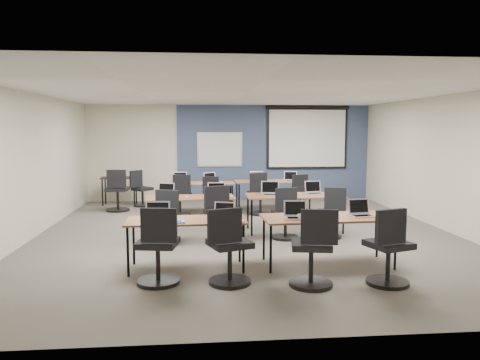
{
  "coord_description": "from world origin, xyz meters",
  "views": [
    {
      "loc": [
        -0.94,
        -8.77,
        2.03
      ],
      "look_at": [
        -0.1,
        0.4,
        1.02
      ],
      "focal_mm": 35.0,
      "sensor_mm": 36.0,
      "label": 1
    }
  ],
  "objects": [
    {
      "name": "floor",
      "position": [
        0.0,
        0.0,
        0.0
      ],
      "size": [
        8.0,
        9.0,
        0.02
      ],
      "primitive_type": "cube",
      "color": "#6B6354",
      "rests_on": "ground"
    },
    {
      "name": "ceiling",
      "position": [
        0.0,
        0.0,
        2.7
      ],
      "size": [
        8.0,
        9.0,
        0.02
      ],
      "primitive_type": "cube",
      "color": "white",
      "rests_on": "ground"
    },
    {
      "name": "wall_back",
      "position": [
        0.0,
        4.5,
        1.35
      ],
      "size": [
        8.0,
        0.04,
        2.7
      ],
      "primitive_type": "cube",
      "color": "beige",
      "rests_on": "ground"
    },
    {
      "name": "wall_front",
      "position": [
        0.0,
        -4.5,
        1.35
      ],
      "size": [
        8.0,
        0.04,
        2.7
      ],
      "primitive_type": "cube",
      "color": "beige",
      "rests_on": "ground"
    },
    {
      "name": "wall_left",
      "position": [
        -4.0,
        0.0,
        1.35
      ],
      "size": [
        0.04,
        9.0,
        2.7
      ],
      "primitive_type": "cube",
      "color": "beige",
      "rests_on": "ground"
    },
    {
      "name": "wall_right",
      "position": [
        4.0,
        0.0,
        1.35
      ],
      "size": [
        0.04,
        9.0,
        2.7
      ],
      "primitive_type": "cube",
      "color": "beige",
      "rests_on": "ground"
    },
    {
      "name": "blue_accent_panel",
      "position": [
        1.25,
        4.47,
        1.35
      ],
      "size": [
        5.5,
        0.04,
        2.7
      ],
      "primitive_type": "cube",
      "color": "#3D5977",
      "rests_on": "wall_back"
    },
    {
      "name": "whiteboard",
      "position": [
        -0.3,
        4.43,
        1.45
      ],
      "size": [
        1.28,
        0.03,
        0.98
      ],
      "color": "silver",
      "rests_on": "wall_back"
    },
    {
      "name": "projector_screen",
      "position": [
        2.2,
        4.41,
        1.89
      ],
      "size": [
        2.4,
        0.1,
        1.82
      ],
      "color": "black",
      "rests_on": "wall_back"
    },
    {
      "name": "training_table_front_left",
      "position": [
        -1.1,
        -2.09,
        0.68
      ],
      "size": [
        1.72,
        0.72,
        0.73
      ],
      "rotation": [
        0.0,
        0.0,
        0.01
      ],
      "color": "olive",
      "rests_on": "floor"
    },
    {
      "name": "training_table_front_right",
      "position": [
        0.99,
        -2.07,
        0.69
      ],
      "size": [
        1.94,
        0.81,
        0.73
      ],
      "rotation": [
        0.0,
        0.0,
        0.04
      ],
      "color": "brown",
      "rests_on": "floor"
    },
    {
      "name": "training_table_mid_left",
      "position": [
        -1.08,
        0.17,
        0.68
      ],
      "size": [
        1.68,
        0.7,
        0.73
      ],
      "rotation": [
        0.0,
        0.0,
        0.06
      ],
      "color": "brown",
      "rests_on": "floor"
    },
    {
      "name": "training_table_mid_right",
      "position": [
        0.98,
        0.25,
        0.69
      ],
      "size": [
        1.91,
        0.79,
        0.73
      ],
      "rotation": [
        0.0,
        0.0,
        -0.0
      ],
      "color": "#935F3D",
      "rests_on": "floor"
    },
    {
      "name": "training_table_back_left",
      "position": [
        -0.92,
        2.52,
        0.68
      ],
      "size": [
        1.73,
        0.72,
        0.73
      ],
      "rotation": [
        0.0,
        0.0,
        -0.0
      ],
      "color": "brown",
      "rests_on": "floor"
    },
    {
      "name": "training_table_back_right",
      "position": [
        0.95,
        2.78,
        0.69
      ],
      "size": [
        1.88,
        0.78,
        0.73
      ],
      "rotation": [
        0.0,
        0.0,
        0.03
      ],
      "color": "#A25D34",
      "rests_on": "floor"
    },
    {
      "name": "laptop_0",
      "position": [
        -1.51,
        -2.14,
        0.8
      ],
      "size": [
        0.35,
        0.3,
        0.27
      ],
      "rotation": [
        0.0,
        0.0,
        -0.07
      ],
      "color": "silver",
      "rests_on": "training_table_front_left"
    },
    {
      "name": "mouse_0",
      "position": [
        -1.14,
        -2.31,
        0.74
      ],
      "size": [
        0.07,
        0.1,
        0.03
      ],
      "primitive_type": "ellipsoid",
      "rotation": [
        0.0,
        0.0,
        0.07
      ],
      "color": "white",
      "rests_on": "training_table_front_left"
    },
    {
      "name": "task_chair_0",
      "position": [
        -1.45,
        -2.77,
        0.43
      ],
      "size": [
        0.57,
        0.57,
        1.04
      ],
      "rotation": [
        0.0,
        0.0,
        -0.17
      ],
      "color": "black",
      "rests_on": "floor"
    },
    {
      "name": "laptop_1",
      "position": [
        -0.55,
        -2.08,
        0.79
      ],
      "size": [
        0.31,
        0.26,
        0.24
      ],
      "rotation": [
        0.0,
        0.0,
        -0.33
      ],
      "color": "#B0B0B2",
      "rests_on": "training_table_front_left"
    },
    {
      "name": "mouse_1",
      "position": [
        -0.32,
        -2.33,
        0.74
      ],
      "size": [
        0.09,
        0.12,
        0.04
      ],
      "primitive_type": "ellipsoid",
      "rotation": [
        0.0,
        0.0,
        0.28
      ],
      "color": "white",
      "rests_on": "training_table_front_left"
    },
    {
      "name": "task_chair_1",
      "position": [
        -0.54,
        -2.85,
        0.43
      ],
      "size": [
        0.58,
        0.56,
        1.04
      ],
      "rotation": [
        0.0,
        0.0,
        0.34
      ],
      "color": "black",
      "rests_on": "floor"
    },
    {
      "name": "laptop_2",
      "position": [
        0.5,
        -2.15,
        0.79
      ],
      "size": [
        0.33,
        0.28,
        0.25
      ],
      "rotation": [
        0.0,
        0.0,
        -0.08
      ],
      "color": "#B2B2B2",
      "rests_on": "training_table_front_right"
    },
    {
      "name": "mouse_2",
      "position": [
        0.83,
        -2.24,
        0.74
      ],
      "size": [
        0.07,
        0.11,
        0.04
      ],
      "primitive_type": "ellipsoid",
      "rotation": [
        0.0,
        0.0,
        -0.11
      ],
      "color": "white",
      "rests_on": "training_table_front_right"
    },
    {
      "name": "task_chair_2",
      "position": [
        0.53,
        -3.04,
        0.43
      ],
      "size": [
        0.57,
        0.57,
        1.04
      ],
      "rotation": [
        0.0,
        0.0,
        -0.18
      ],
      "color": "black",
      "rests_on": "floor"
    },
    {
      "name": "laptop_3",
      "position": [
        1.49,
        -2.07,
        0.79
      ],
      "size": [
        0.33,
        0.28,
        0.25
      ],
      "rotation": [
        0.0,
        0.0,
        0.13
      ],
      "color": "silver",
      "rests_on": "training_table_front_right"
    },
    {
      "name": "mouse_3",
      "position": [
        1.66,
        -2.31,
        0.74
      ],
      "size": [
        0.07,
        0.1,
        0.04
      ],
      "primitive_type": "ellipsoid",
      "rotation": [
        0.0,
        0.0,
        -0.05
      ],
      "color": "white",
      "rests_on": "training_table_front_right"
    },
    {
      "name": "task_chair_3",
      "position": [
        1.52,
        -3.07,
        0.43
      ],
      "size": [
        0.57,
        0.56,
        1.03
      ],
      "rotation": [
        0.0,
        0.0,
        0.32
      ],
      "color": "black",
      "rests_on": "floor"
    },
    {
      "name": "laptop_4",
      "position": [
        -1.55,
        0.32,
        0.79
      ],
      "size": [
        0.33,
        0.28,
        0.25
      ],
      "rotation": [
        0.0,
        0.0,
        -0.31
      ],
      "color": "silver",
      "rests_on": "training_table_mid_left"
    },
    {
      "name": "mouse_4",
      "position": [
        -1.13,
        0.09,
        0.74
      ],
      "size": [
        0.08,
        0.11,
        0.04
      ],
      "primitive_type": "ellipsoid",
      "rotation": [
        0.0,
        0.0,
        0.16
      ],
      "color": "white",
      "rests_on": "training_table_mid_left"
    },
    {
      "name": "task_chair_4",
      "position": [
        -1.51,
        -0.63,
        0.41
      ],
      "size": [
        0.54,
        0.51,
        0.99
      ],
      "rotation": [
        0.0,
        0.0,
        -0.37
      ],
      "color": "black",
      "rests_on": "floor"
    },
    {
      "name": "laptop_5",
      "position": [
        -0.57,
        0.23,
        0.79
      ],
      "size": [
        0.35,
        0.29,
        0.26
      ],
      "rotation": [
        0.0,
        0.0,
        -0.02
      ],
      "color": "silver",
      "rests_on": "training_table_mid_left"
    },
    {
      "name": "mouse_5",
      "position": [
        -0.29,
        0.15,
        0.74
      ],
      "size": [
        0.08,
        0.1,
        0.03
      ],
      "primitive_type": "ellipsoid",
      "rotation": [
        0.0,
        0.0,
        -0.21
      ],
      "color": "white",
      "rests_on": "training_table_mid_left"
    },
    {
      "name": "task_chair_5",
      "position": [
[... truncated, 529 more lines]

